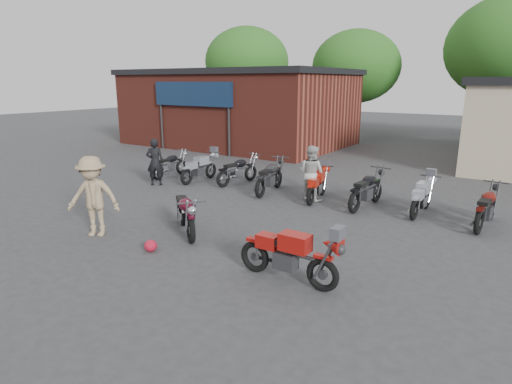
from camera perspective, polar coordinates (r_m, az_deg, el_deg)
The scene contains 19 objects.
ground at distance 9.81m, azimuth -7.13°, elevation -7.20°, with size 90.00×90.00×0.00m, color #333335.
brick_building at distance 25.75m, azimuth -2.21°, elevation 10.93°, with size 12.00×8.00×4.00m, color maroon.
tree_0 at distance 35.12m, azimuth -1.22°, elevation 15.32°, with size 6.56×6.56×8.20m, color #235617, non-canonical shape.
tree_1 at distance 30.89m, azimuth 13.09°, elevation 14.33°, with size 5.92×5.92×7.40m, color #235617, non-canonical shape.
tree_2 at distance 28.95m, azimuth 30.58°, elevation 14.15°, with size 7.04×7.04×8.80m, color #235617, non-canonical shape.
vintage_motorcycle at distance 10.49m, azimuth -9.42°, elevation -2.46°, with size 2.01×0.66×1.17m, color #4C091A, non-canonical shape.
sportbike at distance 7.92m, azimuth 4.46°, elevation -8.06°, with size 1.99×0.66×1.15m, color #AA130E, non-canonical shape.
helmet at distance 9.70m, azimuth -13.87°, elevation -6.97°, with size 0.28×0.28×0.26m, color #AD1229.
person_dark at distance 15.63m, azimuth -13.30°, elevation 3.91°, with size 0.61×0.40×1.68m, color black.
person_light at distance 13.36m, azimuth 7.38°, elevation 2.52°, with size 0.84×0.65×1.72m, color #B2B1AE.
person_tan at distance 10.84m, azimuth -20.88°, elevation -0.57°, with size 1.25×0.72×1.94m, color #9A815F.
row_bike_0 at distance 16.96m, azimuth -11.37°, elevation 3.76°, with size 1.82×0.60×1.06m, color black, non-canonical shape.
row_bike_1 at distance 16.00m, azimuth -7.54°, elevation 3.37°, with size 1.90×0.63×1.10m, color #9398A0, non-canonical shape.
row_bike_2 at distance 15.47m, azimuth -2.41°, elevation 3.11°, with size 1.91×0.63×1.11m, color black, non-canonical shape.
row_bike_3 at distance 14.23m, azimuth 1.86°, elevation 2.27°, with size 2.05×0.68×1.19m, color black, non-canonical shape.
row_bike_4 at distance 13.46m, azimuth 8.18°, elevation 1.14°, with size 1.83×0.61×1.06m, color #B61E0F, non-canonical shape.
row_bike_5 at distance 12.95m, azimuth 14.58°, elevation 0.57°, with size 2.05×0.68×1.19m, color black, non-canonical shape.
row_bike_6 at distance 12.77m, azimuth 21.25°, elevation -0.44°, with size 1.83×0.61×1.06m, color #9B9DA9, non-canonical shape.
row_bike_7 at distance 12.31m, azimuth 28.42°, elevation -1.56°, with size 1.98×0.65×1.15m, color #5A0F0B, non-canonical shape.
Camera 1 is at (6.00, -6.87, 3.62)m, focal length 30.00 mm.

